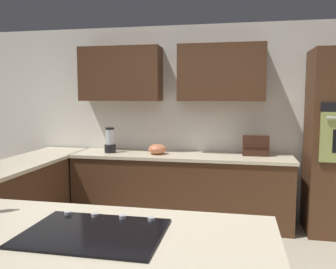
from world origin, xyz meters
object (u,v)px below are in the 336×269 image
(blender, at_px, (110,142))
(spice_rack, at_px, (256,146))
(mixing_bowl, at_px, (157,149))
(cooktop, at_px, (94,232))

(blender, height_order, spice_rack, blender)
(mixing_bowl, bearing_deg, blender, 0.00)
(mixing_bowl, bearing_deg, cooktop, 95.60)
(cooktop, xyz_separation_m, mixing_bowl, (0.26, -2.68, 0.06))
(mixing_bowl, bearing_deg, spice_rack, -175.19)
(cooktop, height_order, blender, blender)
(blender, bearing_deg, cooktop, 108.80)
(cooktop, distance_m, blender, 2.84)
(spice_rack, bearing_deg, cooktop, 70.50)
(cooktop, bearing_deg, blender, -71.20)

